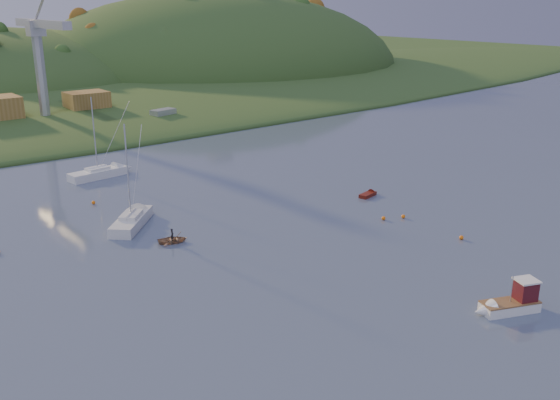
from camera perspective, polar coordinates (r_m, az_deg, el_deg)
hill_right at (r=252.89m, az=-5.76°, el=11.73°), size 150.00×130.00×60.00m
wharf at (r=147.91m, az=-19.72°, el=6.95°), size 42.00×16.00×2.40m
shed_east at (r=151.97m, az=-17.25°, el=8.69°), size 9.00×7.00×4.00m
dock_crane at (r=141.67m, az=-21.07°, el=12.92°), size 3.20×28.00×20.30m
fishing_boat at (r=59.36m, az=19.97°, el=-8.89°), size 6.41×4.11×3.93m
sailboat_near at (r=78.37m, az=-13.43°, el=-1.80°), size 8.30×8.52×12.69m
sailboat_far at (r=101.26m, az=-16.32°, el=2.41°), size 9.32×3.72×12.59m
canoe at (r=72.37m, az=-9.80°, el=-3.61°), size 3.97×3.42×0.69m
paddler at (r=72.23m, az=-9.82°, el=-3.32°), size 0.52×0.62×1.46m
red_tender at (r=89.41m, az=8.25°, el=0.59°), size 3.71×1.98×1.20m
work_vessel at (r=142.62m, az=-10.61°, el=7.31°), size 13.62×7.38×3.32m
buoy_0 at (r=75.23m, az=16.25°, el=-3.32°), size 0.50×0.50×0.50m
buoy_1 at (r=79.62m, az=9.45°, el=-1.65°), size 0.50×0.50×0.50m
buoy_3 at (r=88.28m, az=-16.69°, el=-0.23°), size 0.50×0.50×0.50m
buoy_4 at (r=80.72m, az=11.21°, el=-1.48°), size 0.50×0.50×0.50m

